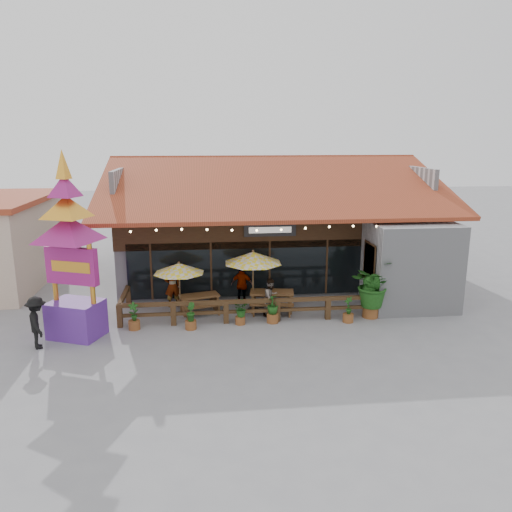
{
  "coord_description": "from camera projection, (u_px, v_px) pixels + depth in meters",
  "views": [
    {
      "loc": [
        -3.3,
        -18.63,
        7.0
      ],
      "look_at": [
        -1.12,
        1.5,
        2.15
      ],
      "focal_mm": 35.0,
      "sensor_mm": 36.0,
      "label": 1
    }
  ],
  "objects": [
    {
      "name": "restaurant_building",
      "position": [
        272.0,
        232.0,
        25.9
      ],
      "size": [
        15.5,
        14.73,
        6.09
      ],
      "color": "#B5B5BA",
      "rests_on": "ground"
    },
    {
      "name": "planter_b",
      "position": [
        191.0,
        317.0,
        18.54
      ],
      "size": [
        0.42,
        0.44,
        1.03
      ],
      "color": "brown",
      "rests_on": "ground"
    },
    {
      "name": "picnic_table_left",
      "position": [
        199.0,
        301.0,
        20.28
      ],
      "size": [
        1.87,
        1.71,
        0.75
      ],
      "color": "brown",
      "rests_on": "ground"
    },
    {
      "name": "planter_c",
      "position": [
        240.0,
        311.0,
        19.0
      ],
      "size": [
        0.7,
        0.66,
        0.94
      ],
      "color": "brown",
      "rests_on": "ground"
    },
    {
      "name": "diner_a",
      "position": [
        172.0,
        286.0,
        20.91
      ],
      "size": [
        0.75,
        0.59,
        1.82
      ],
      "primitive_type": "imported",
      "rotation": [
        0.0,
        0.0,
        3.41
      ],
      "color": "#382211",
      "rests_on": "ground"
    },
    {
      "name": "pedestrian",
      "position": [
        37.0,
        323.0,
        16.79
      ],
      "size": [
        1.08,
        1.34,
        1.81
      ],
      "primitive_type": "imported",
      "rotation": [
        0.0,
        0.0,
        1.98
      ],
      "color": "black",
      "rests_on": "ground"
    },
    {
      "name": "diner_c",
      "position": [
        242.0,
        285.0,
        21.27
      ],
      "size": [
        1.07,
        0.74,
        1.69
      ],
      "primitive_type": "imported",
      "rotation": [
        0.0,
        0.0,
        2.78
      ],
      "color": "#382211",
      "rests_on": "ground"
    },
    {
      "name": "thai_sign_tower",
      "position": [
        69.0,
        234.0,
        17.11
      ],
      "size": [
        3.42,
        3.42,
        7.1
      ],
      "color": "#5A2893",
      "rests_on": "ground"
    },
    {
      "name": "planter_e",
      "position": [
        348.0,
        311.0,
        19.25
      ],
      "size": [
        0.42,
        0.42,
        1.03
      ],
      "color": "brown",
      "rests_on": "ground"
    },
    {
      "name": "ground",
      "position": [
        288.0,
        316.0,
        19.99
      ],
      "size": [
        100.0,
        100.0,
        0.0
      ],
      "primitive_type": "plane",
      "color": "gray",
      "rests_on": "ground"
    },
    {
      "name": "diner_b",
      "position": [
        271.0,
        297.0,
        19.88
      ],
      "size": [
        0.95,
        0.93,
        1.54
      ],
      "primitive_type": "imported",
      "rotation": [
        0.0,
        0.0,
        0.69
      ],
      "color": "#382211",
      "rests_on": "ground"
    },
    {
      "name": "tropical_plant",
      "position": [
        372.0,
        285.0,
        19.57
      ],
      "size": [
        2.13,
        2.2,
        2.33
      ],
      "color": "brown",
      "rests_on": "ground"
    },
    {
      "name": "umbrella_left",
      "position": [
        179.0,
        268.0,
        19.79
      ],
      "size": [
        2.6,
        2.6,
        2.19
      ],
      "color": "brown",
      "rests_on": "ground"
    },
    {
      "name": "umbrella_right",
      "position": [
        253.0,
        258.0,
        20.17
      ],
      "size": [
        3.19,
        3.19,
        2.56
      ],
      "color": "brown",
      "rests_on": "ground"
    },
    {
      "name": "patio_railing",
      "position": [
        232.0,
        306.0,
        19.36
      ],
      "size": [
        10.0,
        2.6,
        0.92
      ],
      "color": "#4D321B",
      "rests_on": "ground"
    },
    {
      "name": "picnic_table_right",
      "position": [
        272.0,
        298.0,
        20.42
      ],
      "size": [
        1.97,
        1.77,
        0.85
      ],
      "color": "brown",
      "rests_on": "ground"
    },
    {
      "name": "planter_d",
      "position": [
        273.0,
        309.0,
        19.18
      ],
      "size": [
        0.6,
        0.6,
        1.12
      ],
      "color": "brown",
      "rests_on": "ground"
    },
    {
      "name": "planter_a",
      "position": [
        134.0,
        318.0,
        18.51
      ],
      "size": [
        0.43,
        0.43,
        1.06
      ],
      "color": "brown",
      "rests_on": "ground"
    }
  ]
}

